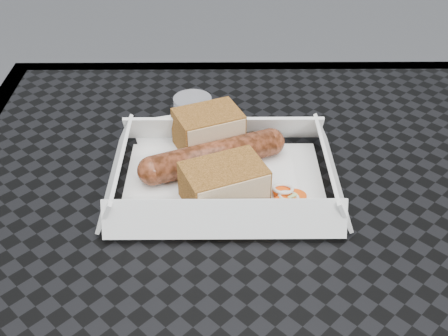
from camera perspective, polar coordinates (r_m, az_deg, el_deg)
name	(u,v)px	position (r m, az deg, el deg)	size (l,w,h in m)	color
patio_table	(296,292)	(0.62, 7.32, -12.36)	(0.80, 0.80, 0.74)	black
food_tray	(224,183)	(0.63, -0.01, -1.51)	(0.22, 0.15, 0.00)	white
bratwurst	(214,156)	(0.64, -1.07, 1.24)	(0.17, 0.09, 0.03)	brown
bread_near	(208,130)	(0.67, -1.60, 3.92)	(0.07, 0.05, 0.05)	#945B25
bread_far	(224,184)	(0.59, -0.01, -1.61)	(0.08, 0.06, 0.04)	#945B25
veg_garnish	(290,198)	(0.60, 6.74, -3.07)	(0.03, 0.03, 0.00)	#F74C0A
napkin	(186,139)	(0.70, -3.87, 3.00)	(0.12, 0.12, 0.00)	white
condiment_cup_sauce	(209,122)	(0.71, -1.52, 4.71)	(0.05, 0.05, 0.03)	maroon
condiment_cup_empty	(193,108)	(0.74, -3.20, 6.08)	(0.05, 0.05, 0.03)	silver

